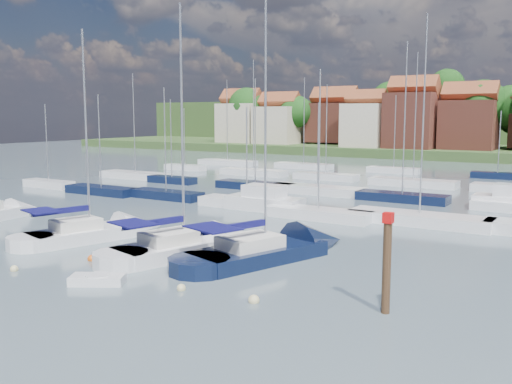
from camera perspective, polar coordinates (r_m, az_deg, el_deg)
The scene contains 12 objects.
ground at distance 66.30m, azimuth 13.82°, elevation 0.27°, with size 260.00×260.00×0.00m, color #415259.
sailboat_left at distance 40.43m, azimuth -15.24°, elevation -3.97°, with size 5.82×11.45×15.07m.
sailboat_centre at distance 35.36m, azimuth -5.96°, elevation -5.41°, with size 6.22×12.19×16.01m.
sailboat_navy at distance 34.17m, azimuth 2.39°, elevation -5.84°, with size 7.21×13.28×17.75m.
tender at distance 29.76m, azimuth -15.57°, elevation -8.44°, with size 2.91×2.40×0.57m.
timber_piling at distance 24.98m, azimuth 12.88°, elevation -9.01°, with size 0.40×0.40×6.59m.
buoy_b at distance 33.68m, azimuth -23.02°, elevation -7.28°, with size 0.42×0.42×0.42m, color beige.
buoy_c at distance 34.51m, azimuth -16.10°, elevation -6.60°, with size 0.49×0.49×0.49m, color #D85914.
buoy_d at distance 28.01m, azimuth -7.48°, elevation -9.72°, with size 0.42×0.42×0.42m, color beige.
buoy_e at distance 34.74m, azimuth -0.43°, elevation -6.20°, with size 0.44×0.44×0.44m, color #D85914.
buoy_f at distance 26.07m, azimuth -0.22°, elevation -10.99°, with size 0.51×0.51×0.51m, color beige.
marina_field at distance 61.08m, azimuth 14.10°, elevation 0.04°, with size 79.62×41.41×15.93m.
Camera 1 is at (20.41, -22.52, 8.37)m, focal length 40.00 mm.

